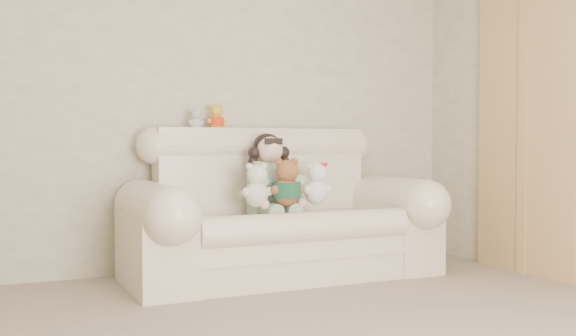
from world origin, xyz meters
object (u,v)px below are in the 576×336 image
Objects in this scene: sofa at (282,202)px; white_cat at (316,179)px; seated_child at (269,173)px; brown_teddy at (287,178)px; cream_teddy at (257,181)px.

sofa is 6.14× the size of white_cat.
seated_child reaches higher than white_cat.
white_cat is at bearing 1.11° from brown_teddy.
brown_teddy is at bearing -90.88° from seated_child.
white_cat is 0.45m from cream_teddy.
sofa reaches higher than cream_teddy.
brown_teddy is 0.20m from cream_teddy.
cream_teddy is at bearing 156.49° from brown_teddy.
sofa reaches higher than white_cat.
sofa is at bearing -60.14° from seated_child.
white_cat reaches higher than cream_teddy.
seated_child is 1.70× the size of cream_teddy.
brown_teddy reaches higher than white_cat.
sofa is 6.21× the size of cream_teddy.
white_cat is (0.27, -0.18, -0.04)m from seated_child.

